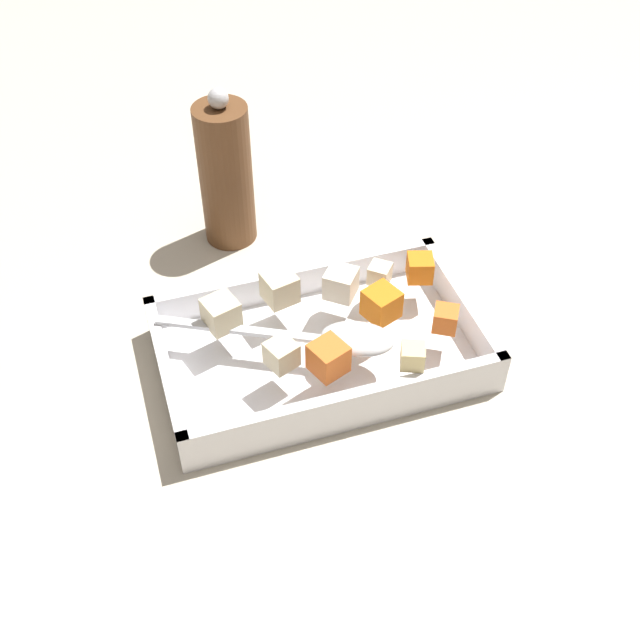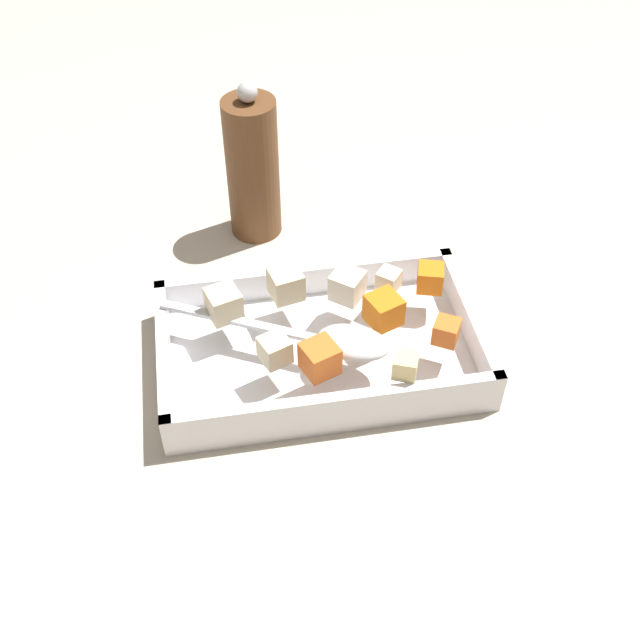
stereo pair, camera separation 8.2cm
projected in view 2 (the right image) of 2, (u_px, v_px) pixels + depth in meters
name	position (u px, v px, depth m)	size (l,w,h in m)	color
ground_plane	(306.00, 371.00, 0.86)	(4.00, 4.00, 0.00)	#BCB29E
baking_dish	(320.00, 350.00, 0.86)	(0.34, 0.20, 0.05)	silver
carrot_chunk_near_left	(446.00, 331.00, 0.81)	(0.02, 0.02, 0.02)	orange
carrot_chunk_mid_right	(320.00, 358.00, 0.78)	(0.03, 0.03, 0.03)	orange
carrot_chunk_under_handle	(384.00, 310.00, 0.83)	(0.03, 0.03, 0.03)	orange
carrot_chunk_heap_side	(430.00, 278.00, 0.87)	(0.03, 0.03, 0.03)	orange
potato_chunk_far_right	(405.00, 365.00, 0.78)	(0.02, 0.02, 0.02)	#E0CC89
potato_chunk_far_left	(286.00, 284.00, 0.86)	(0.03, 0.03, 0.03)	beige
potato_chunk_back_center	(224.00, 304.00, 0.83)	(0.03, 0.03, 0.03)	beige
potato_chunk_center	(275.00, 350.00, 0.79)	(0.03, 0.03, 0.03)	beige
potato_chunk_corner_ne	(389.00, 280.00, 0.87)	(0.02, 0.02, 0.02)	beige
parsnip_chunk_corner_sw	(347.00, 285.00, 0.85)	(0.03, 0.03, 0.03)	silver
serving_spoon	(340.00, 340.00, 0.81)	(0.24, 0.14, 0.02)	silver
pepper_mill	(253.00, 168.00, 0.97)	(0.07, 0.07, 0.21)	brown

